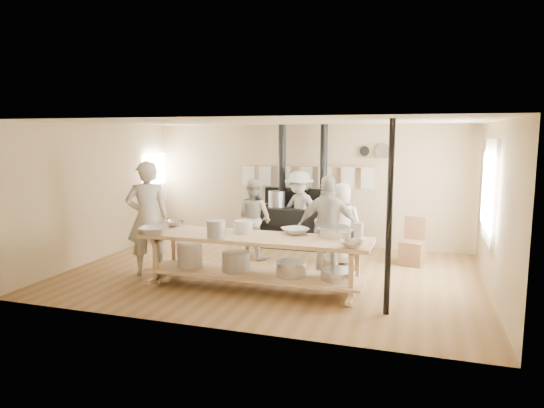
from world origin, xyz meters
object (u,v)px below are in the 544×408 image
Objects in this scene: stove at (301,223)px; cook_center at (341,224)px; cook_by_window at (299,210)px; prep_table at (253,257)px; cook_far_left at (148,218)px; cook_right at (328,228)px; chair at (412,251)px; roasting_pan at (337,233)px; cook_left at (254,218)px.

stove is 1.58m from cook_center.
prep_table is at bearing -67.66° from cook_by_window.
cook_center is at bearing 60.54° from prep_table.
stove is at bearing -161.79° from cook_far_left.
chair is (1.31, 1.40, -0.61)m from cook_right.
stove is 3.02m from prep_table.
stove is 2.98m from roasting_pan.
stove reaches higher than cook_left.
roasting_pan is at bearing -65.29° from stove.
cook_far_left is 2.12m from cook_left.
cook_left is at bearing -39.79° from cook_right.
stove is 3.45m from cook_far_left.
cook_far_left reaches higher than cook_center.
cook_by_window reaches higher than prep_table.
cook_far_left is 3.28m from cook_by_window.
cook_right is 2.01m from chair.
cook_far_left is at bearing -178.64° from roasting_pan.
cook_center is at bearing -48.04° from stove.
cook_far_left is at bearing 25.82° from cook_center.
roasting_pan is at bearing 14.91° from prep_table.
cook_left is 3.24× the size of roasting_pan.
roasting_pan is (1.24, 0.33, 0.38)m from prep_table.
roasting_pan is (0.23, -0.52, 0.04)m from cook_right.
prep_table is 3.24m from chair.
cook_far_left reaches higher than roasting_pan.
cook_right is at bearing 114.11° from roasting_pan.
chair is at bearing -141.19° from cook_right.
roasting_pan reaches higher than prep_table.
chair is at bearing 7.80° from cook_by_window.
cook_center is 0.88× the size of cook_right.
chair is (2.31, 2.25, -0.26)m from prep_table.
cook_by_window is at bearing -71.40° from cook_right.
cook_left reaches higher than chair.
prep_table is 7.51× the size of roasting_pan.
cook_right is (3.01, 0.60, -0.11)m from cook_far_left.
cook_left is 0.94× the size of cook_by_window.
cook_center is 1.45m from cook_by_window.
stove is at bearing -49.88° from cook_center.
prep_table is 2.32× the size of cook_left.
cook_left is at bearing -165.74° from cook_far_left.
stove is 2.41m from cook_right.
prep_table is at bearing 32.11° from cook_right.
cook_left is 1.70m from cook_center.
cook_left reaches higher than roasting_pan.
prep_table is 2.14m from cook_center.
stove is at bearing -73.36° from cook_right.
prep_table is at bearing -90.04° from stove.
roasting_pan is (1.24, -2.69, 0.38)m from stove.
cook_right is at bearing 40.32° from prep_table.
cook_center is (1.05, -1.16, 0.24)m from stove.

